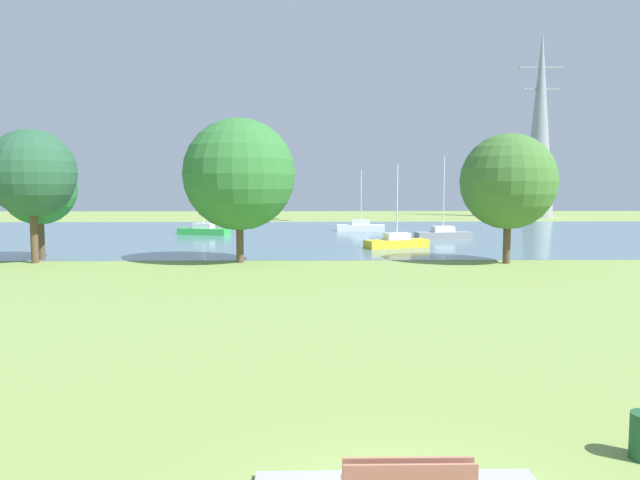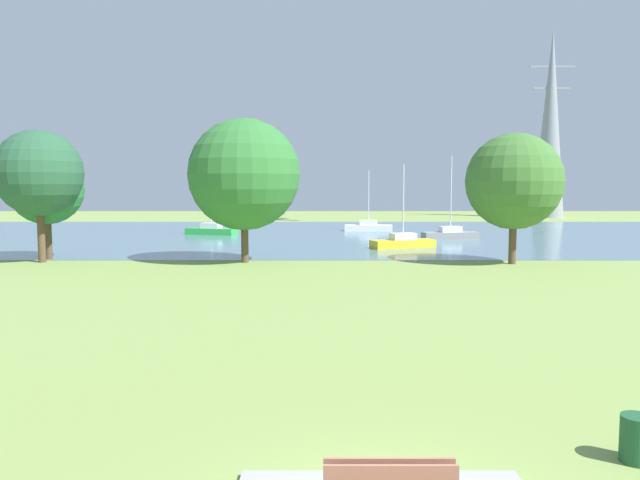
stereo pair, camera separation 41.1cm
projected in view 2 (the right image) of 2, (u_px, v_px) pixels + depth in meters
name	position (u px, v px, depth m)	size (l,w,h in m)	color
ground_plane	(339.00, 281.00, 30.27)	(160.00, 160.00, 0.00)	#7F994C
litter_bin	(636.00, 439.00, 10.44)	(0.56, 0.56, 0.80)	#1E512D
water_surface	(329.00, 235.00, 58.16)	(140.00, 40.00, 0.02)	slate
sailboat_yellow	(402.00, 242.00, 45.82)	(5.03, 3.02, 6.18)	yellow
sailboat_gray	(450.00, 234.00, 53.28)	(4.97, 2.22, 7.13)	gray
sailboat_white	(368.00, 227.00, 62.68)	(4.88, 1.79, 6.12)	white
sailboat_green	(211.00, 230.00, 57.99)	(5.03, 2.84, 7.64)	green
tree_mid_shore	(46.00, 188.00, 38.64)	(4.59, 4.59, 6.80)	brown
tree_west_far	(38.00, 173.00, 36.92)	(5.19, 5.19, 7.99)	brown
tree_east_near	(243.00, 174.00, 36.90)	(6.71, 6.71, 8.66)	brown
tree_west_near	(513.00, 181.00, 36.27)	(5.68, 5.68, 7.73)	brown
electricity_pylon	(550.00, 124.00, 87.69)	(6.40, 4.40, 26.62)	gray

